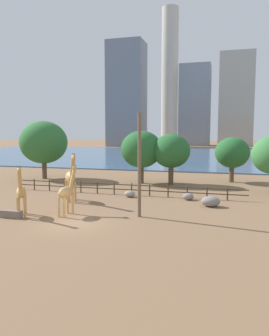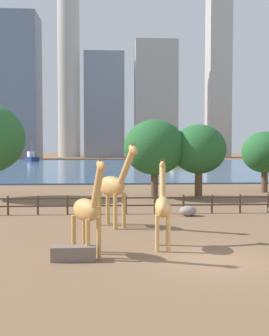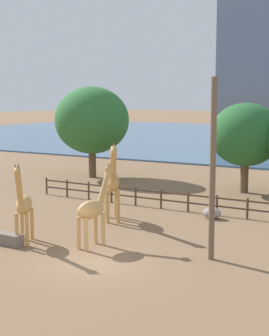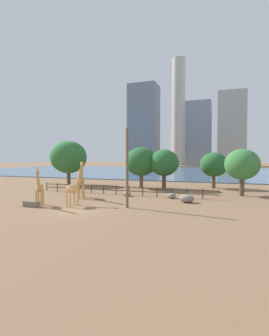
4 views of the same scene
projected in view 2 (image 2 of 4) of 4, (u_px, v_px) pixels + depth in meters
ground_plane at (128, 166)px, 96.94m from camera, size 400.00×400.00×0.00m
harbor_water at (128, 167)px, 93.95m from camera, size 180.00×86.00×0.20m
giraffe_tall at (163, 206)px, 19.24m from camera, size 0.91×2.70×4.09m
giraffe_companion at (87, 210)px, 17.71m from camera, size 1.78×2.48×4.27m
giraffe_young at (113, 186)px, 24.17m from camera, size 2.60×3.19×4.92m
boulder_near_fence at (188, 211)px, 28.12m from camera, size 1.13×0.92×0.69m
feeding_trough at (74, 253)px, 17.10m from camera, size 1.80×0.60×0.60m
enclosure_fence at (163, 203)px, 29.08m from camera, size 26.12×0.14×1.30m
tree_left_large at (155, 147)px, 37.40m from camera, size 5.47×5.47×7.03m
tree_center_broad at (199, 149)px, 37.67m from camera, size 4.90×4.90×6.61m
tree_right_small at (265, 152)px, 42.40m from camera, size 4.64×4.64×6.15m
boat_ferry at (32, 158)px, 125.81m from camera, size 5.20×6.96×5.95m
boat_sailboat at (176, 163)px, 91.14m from camera, size 4.86×4.42×2.13m
skyline_tower_needle at (218, 65)px, 178.62m from camera, size 9.21×10.41×78.06m
skyline_block_central at (104, 106)px, 172.89m from camera, size 16.14×11.60×42.60m
skyline_tower_glass at (14, 88)px, 151.76m from camera, size 17.84×14.45×51.69m
skyline_block_left at (69, 68)px, 180.51m from camera, size 9.47×9.47×76.32m
skyline_block_right at (156, 100)px, 171.57m from camera, size 16.96×12.06×46.91m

